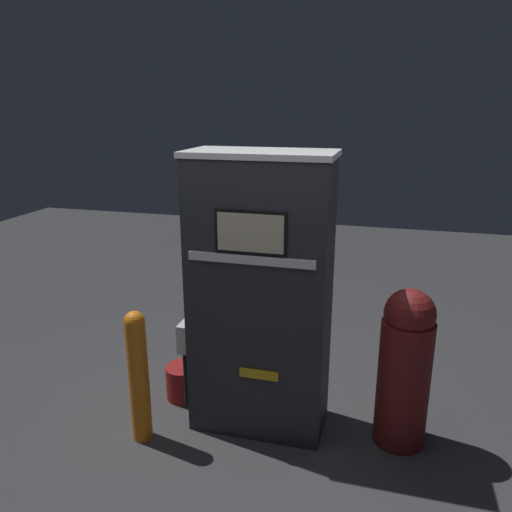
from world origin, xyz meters
TOP-DOWN VIEW (x-y plane):
  - ground_plane at (0.00, 0.00)m, footprint 14.00×14.00m
  - gas_pump at (-0.00, 0.25)m, footprint 1.08×0.54m
  - safety_bollard at (-0.78, -0.18)m, footprint 0.14×0.14m
  - trash_bin at (1.03, 0.28)m, footprint 0.36×0.36m
  - squeegee_bucket at (-0.69, 0.40)m, footprint 0.29×0.29m

SIDE VIEW (x-z plane):
  - ground_plane at x=0.00m, z-range 0.00..0.00m
  - squeegee_bucket at x=-0.69m, z-range -0.17..0.46m
  - safety_bollard at x=-0.78m, z-range 0.03..1.02m
  - trash_bin at x=1.03m, z-range 0.02..1.18m
  - gas_pump at x=0.00m, z-range 0.00..2.05m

